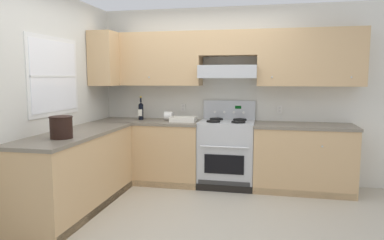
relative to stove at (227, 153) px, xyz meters
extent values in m
plane|color=#B2AA99|center=(-0.36, -1.25, -0.48)|extent=(7.04, 7.04, 0.00)
cube|color=silver|center=(0.10, 0.37, 0.80)|extent=(4.68, 0.12, 2.55)
cube|color=tan|center=(-1.12, 0.13, 1.32)|extent=(1.44, 0.34, 0.76)
cube|color=tan|center=(1.09, 0.13, 1.32)|extent=(1.39, 0.34, 0.76)
cube|color=tan|center=(0.00, 0.13, 1.53)|extent=(0.80, 0.34, 0.34)
cube|color=#B7BABC|center=(0.00, 0.09, 1.14)|extent=(0.80, 0.46, 0.17)
cube|color=#B7BABC|center=(0.00, -0.13, 1.07)|extent=(0.80, 0.03, 0.04)
sphere|color=silver|center=(-1.12, -0.05, 1.06)|extent=(0.02, 0.02, 0.02)
sphere|color=silver|center=(0.60, -0.05, 1.06)|extent=(0.02, 0.02, 0.02)
sphere|color=silver|center=(1.59, -0.05, 1.06)|extent=(0.02, 0.02, 0.02)
cube|color=silver|center=(-0.70, 0.29, 0.60)|extent=(0.08, 0.01, 0.12)
cube|color=silver|center=(-0.70, 0.29, 0.62)|extent=(0.03, 0.00, 0.03)
cube|color=silver|center=(-0.70, 0.29, 0.58)|extent=(0.03, 0.00, 0.03)
cube|color=silver|center=(0.72, 0.29, 0.60)|extent=(0.08, 0.01, 0.12)
cube|color=silver|center=(0.72, 0.29, 0.62)|extent=(0.03, 0.00, 0.03)
cube|color=silver|center=(0.72, 0.29, 0.58)|extent=(0.03, 0.00, 0.03)
cube|color=silver|center=(-1.98, -1.15, 0.80)|extent=(0.12, 4.00, 2.55)
cube|color=white|center=(-1.93, -1.16, 1.07)|extent=(0.04, 1.00, 0.92)
cube|color=white|center=(-1.91, -1.16, 1.07)|extent=(0.01, 0.90, 0.82)
cube|color=white|center=(-1.90, -1.16, 1.07)|extent=(0.01, 0.90, 0.02)
cube|color=tan|center=(-1.74, -0.05, 1.32)|extent=(0.34, 0.64, 0.76)
cube|color=tan|center=(-1.14, -0.01, -0.04)|extent=(1.51, 0.61, 0.87)
cube|color=#756B5B|center=(-1.14, -0.01, 0.41)|extent=(1.53, 0.63, 0.04)
cube|color=tan|center=(1.04, -0.01, -0.04)|extent=(1.30, 0.61, 0.87)
cube|color=#756B5B|center=(1.04, -0.01, 0.41)|extent=(1.33, 0.63, 0.04)
cube|color=black|center=(-0.10, -0.28, -0.43)|extent=(3.54, 0.06, 0.09)
sphere|color=silver|center=(-1.44, -0.33, 0.20)|extent=(0.03, 0.03, 0.03)
sphere|color=silver|center=(1.23, -0.33, 0.20)|extent=(0.03, 0.03, 0.03)
cube|color=tan|center=(-1.61, -1.26, -0.04)|extent=(0.61, 1.89, 0.87)
cube|color=#756B5B|center=(-1.61, -1.26, 0.41)|extent=(0.63, 1.91, 0.04)
cube|color=black|center=(-1.33, -1.26, -0.43)|extent=(0.06, 1.85, 0.09)
cube|color=#B7BABC|center=(0.00, 0.00, -0.02)|extent=(0.76, 0.58, 0.91)
cube|color=black|center=(0.00, -0.30, -0.10)|extent=(0.53, 0.01, 0.26)
cylinder|color=silver|center=(0.00, -0.32, 0.14)|extent=(0.65, 0.02, 0.02)
cube|color=#333333|center=(0.00, -0.30, -0.38)|extent=(0.70, 0.01, 0.11)
cube|color=#B7BABC|center=(0.00, 0.00, 0.44)|extent=(0.76, 0.58, 0.02)
cube|color=#B7BABC|center=(0.00, 0.27, 0.58)|extent=(0.76, 0.04, 0.29)
cube|color=#053F0C|center=(0.13, 0.25, 0.63)|extent=(0.09, 0.01, 0.04)
cylinder|color=black|center=(-0.17, -0.14, 0.46)|extent=(0.19, 0.19, 0.02)
cylinder|color=black|center=(-0.17, -0.14, 0.45)|extent=(0.07, 0.07, 0.01)
cylinder|color=black|center=(0.17, -0.14, 0.46)|extent=(0.19, 0.19, 0.02)
cylinder|color=black|center=(0.17, -0.14, 0.45)|extent=(0.07, 0.07, 0.01)
cylinder|color=black|center=(-0.17, 0.14, 0.46)|extent=(0.19, 0.19, 0.02)
cylinder|color=black|center=(-0.17, 0.14, 0.45)|extent=(0.07, 0.07, 0.01)
cylinder|color=black|center=(0.17, 0.14, 0.46)|extent=(0.19, 0.19, 0.02)
cylinder|color=black|center=(0.17, 0.14, 0.45)|extent=(0.07, 0.07, 0.01)
cylinder|color=white|center=(-0.21, 0.25, 0.55)|extent=(0.04, 0.02, 0.04)
cylinder|color=white|center=(-0.07, 0.25, 0.55)|extent=(0.04, 0.02, 0.04)
cylinder|color=white|center=(0.07, 0.25, 0.55)|extent=(0.04, 0.02, 0.04)
cylinder|color=white|center=(0.21, 0.25, 0.55)|extent=(0.04, 0.02, 0.04)
cylinder|color=black|center=(-1.29, 0.05, 0.54)|extent=(0.07, 0.07, 0.23)
cone|color=black|center=(-1.29, 0.05, 0.68)|extent=(0.07, 0.07, 0.04)
cylinder|color=black|center=(-1.29, 0.05, 0.74)|extent=(0.03, 0.03, 0.09)
cylinder|color=gold|center=(-1.29, 0.05, 0.77)|extent=(0.03, 0.03, 0.02)
cube|color=silver|center=(-1.29, 0.02, 0.54)|extent=(0.06, 0.00, 0.10)
cube|color=white|center=(-0.62, -0.04, 0.44)|extent=(0.29, 0.20, 0.02)
cube|color=white|center=(-0.62, -0.16, 0.47)|extent=(0.36, 0.01, 0.07)
cube|color=white|center=(-0.62, 0.08, 0.47)|extent=(0.36, 0.01, 0.07)
cube|color=white|center=(-0.79, -0.04, 0.47)|extent=(0.01, 0.22, 0.07)
cube|color=white|center=(-0.45, -0.04, 0.47)|extent=(0.01, 0.22, 0.07)
cylinder|color=black|center=(-1.53, -1.66, 0.55)|extent=(0.23, 0.23, 0.23)
torus|color=black|center=(-1.53, -1.66, 0.66)|extent=(0.24, 0.24, 0.01)
cylinder|color=white|center=(-0.87, 0.08, 0.50)|extent=(0.12, 0.13, 0.13)
cylinder|color=#9E7A51|center=(-0.93, 0.08, 0.50)|extent=(0.01, 0.04, 0.04)
camera|label=1|loc=(0.55, -4.94, 1.06)|focal=33.30mm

